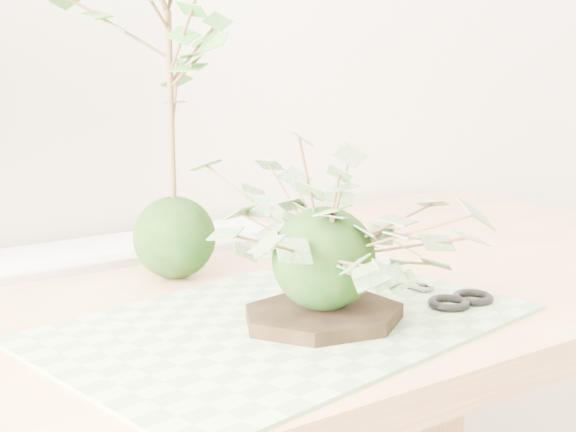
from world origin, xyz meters
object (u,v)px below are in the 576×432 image
at_px(maple_kokedama, 169,32).
at_px(keyboard, 134,247).
at_px(desk, 186,366).
at_px(ivy_kokedama, 324,210).

height_order(maple_kokedama, keyboard, maple_kokedama).
bearing_deg(maple_kokedama, desk, -109.21).
height_order(desk, maple_kokedama, maple_kokedama).
height_order(desk, keyboard, keyboard).
relative_size(desk, ivy_kokedama, 4.64).
bearing_deg(desk, maple_kokedama, 70.79).
height_order(ivy_kokedama, maple_kokedama, maple_kokedama).
xyz_separation_m(ivy_kokedama, maple_kokedama, (-0.04, 0.25, 0.18)).
xyz_separation_m(maple_kokedama, keyboard, (0.01, 0.15, -0.29)).
distance_m(desk, ivy_kokedama, 0.28).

